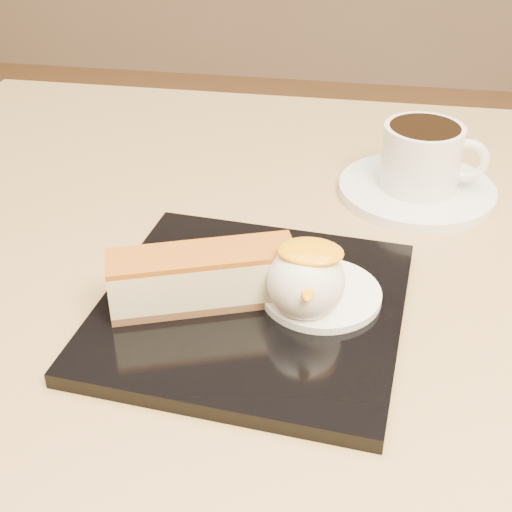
% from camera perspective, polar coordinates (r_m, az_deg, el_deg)
% --- Properties ---
extents(table, '(0.80, 0.80, 0.72)m').
position_cam_1_polar(table, '(0.68, -1.19, -12.06)').
color(table, black).
rests_on(table, ground).
extents(dessert_plate, '(0.24, 0.24, 0.01)m').
position_cam_1_polar(dessert_plate, '(0.53, -0.36, -4.23)').
color(dessert_plate, black).
rests_on(dessert_plate, table).
extents(cheesecake, '(0.14, 0.08, 0.04)m').
position_cam_1_polar(cheesecake, '(0.52, -4.29, -1.72)').
color(cheesecake, brown).
rests_on(cheesecake, dessert_plate).
extents(cream_smear, '(0.09, 0.09, 0.01)m').
position_cam_1_polar(cream_smear, '(0.53, 5.22, -3.02)').
color(cream_smear, white).
rests_on(cream_smear, dessert_plate).
extents(ice_cream_scoop, '(0.06, 0.06, 0.06)m').
position_cam_1_polar(ice_cream_scoop, '(0.50, 4.02, -2.04)').
color(ice_cream_scoop, white).
rests_on(ice_cream_scoop, cream_smear).
extents(mango_sauce, '(0.05, 0.04, 0.01)m').
position_cam_1_polar(mango_sauce, '(0.49, 4.38, 0.34)').
color(mango_sauce, '#FF9D08').
rests_on(mango_sauce, ice_cream_scoop).
extents(mint_sprig, '(0.03, 0.02, 0.00)m').
position_cam_1_polar(mint_sprig, '(0.55, 2.44, -0.92)').
color(mint_sprig, '#2A812D').
rests_on(mint_sprig, cream_smear).
extents(saucer, '(0.15, 0.15, 0.01)m').
position_cam_1_polar(saucer, '(0.71, 12.72, 5.18)').
color(saucer, white).
rests_on(saucer, table).
extents(coffee_cup, '(0.10, 0.07, 0.06)m').
position_cam_1_polar(coffee_cup, '(0.69, 13.24, 7.82)').
color(coffee_cup, white).
rests_on(coffee_cup, saucer).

